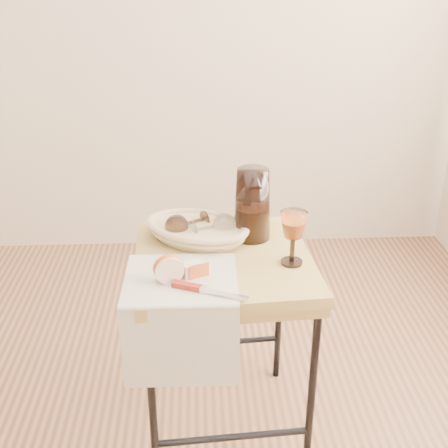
{
  "coord_description": "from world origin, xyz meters",
  "views": [
    {
      "loc": [
        0.4,
        -1.21,
        1.54
      ],
      "look_at": [
        0.47,
        0.34,
        0.8
      ],
      "focal_mm": 46.41,
      "sensor_mm": 36.0,
      "label": 1
    }
  ],
  "objects_px": {
    "pitcher": "(252,204)",
    "table_knife": "(206,290)",
    "wine_goblet": "(293,238)",
    "side_table": "(224,347)",
    "apple_half": "(168,267)",
    "bread_basket": "(197,231)",
    "goblet_lying_b": "(211,227)",
    "goblet_lying_a": "(189,223)",
    "tea_towel": "(181,279)"
  },
  "relations": [
    {
      "from": "apple_half",
      "to": "goblet_lying_a",
      "type": "bearing_deg",
      "value": 66.26
    },
    {
      "from": "apple_half",
      "to": "tea_towel",
      "type": "bearing_deg",
      "value": 1.79
    },
    {
      "from": "wine_goblet",
      "to": "table_knife",
      "type": "bearing_deg",
      "value": -148.31
    },
    {
      "from": "goblet_lying_b",
      "to": "wine_goblet",
      "type": "xyz_separation_m",
      "value": [
        0.24,
        -0.16,
        0.03
      ]
    },
    {
      "from": "side_table",
      "to": "bread_basket",
      "type": "xyz_separation_m",
      "value": [
        -0.08,
        0.12,
        0.37
      ]
    },
    {
      "from": "goblet_lying_a",
      "to": "apple_half",
      "type": "distance_m",
      "value": 0.29
    },
    {
      "from": "bread_basket",
      "to": "wine_goblet",
      "type": "xyz_separation_m",
      "value": [
        0.28,
        -0.18,
        0.06
      ]
    },
    {
      "from": "wine_goblet",
      "to": "goblet_lying_b",
      "type": "bearing_deg",
      "value": 146.12
    },
    {
      "from": "goblet_lying_a",
      "to": "pitcher",
      "type": "distance_m",
      "value": 0.22
    },
    {
      "from": "pitcher",
      "to": "tea_towel",
      "type": "bearing_deg",
      "value": -126.71
    },
    {
      "from": "apple_half",
      "to": "table_knife",
      "type": "distance_m",
      "value": 0.13
    },
    {
      "from": "side_table",
      "to": "bread_basket",
      "type": "distance_m",
      "value": 0.4
    },
    {
      "from": "wine_goblet",
      "to": "table_knife",
      "type": "xyz_separation_m",
      "value": [
        -0.26,
        -0.16,
        -0.07
      ]
    },
    {
      "from": "bread_basket",
      "to": "table_knife",
      "type": "xyz_separation_m",
      "value": [
        0.02,
        -0.34,
        -0.01
      ]
    },
    {
      "from": "goblet_lying_b",
      "to": "side_table",
      "type": "bearing_deg",
      "value": -90.39
    },
    {
      "from": "tea_towel",
      "to": "apple_half",
      "type": "bearing_deg",
      "value": -164.96
    },
    {
      "from": "pitcher",
      "to": "apple_half",
      "type": "xyz_separation_m",
      "value": [
        -0.26,
        -0.27,
        -0.07
      ]
    },
    {
      "from": "wine_goblet",
      "to": "pitcher",
      "type": "bearing_deg",
      "value": 119.39
    },
    {
      "from": "bread_basket",
      "to": "goblet_lying_a",
      "type": "distance_m",
      "value": 0.04
    },
    {
      "from": "goblet_lying_a",
      "to": "pitcher",
      "type": "height_order",
      "value": "pitcher"
    },
    {
      "from": "goblet_lying_a",
      "to": "table_knife",
      "type": "xyz_separation_m",
      "value": [
        0.05,
        -0.35,
        -0.04
      ]
    },
    {
      "from": "goblet_lying_b",
      "to": "tea_towel",
      "type": "bearing_deg",
      "value": -130.04
    },
    {
      "from": "tea_towel",
      "to": "pitcher",
      "type": "distance_m",
      "value": 0.37
    },
    {
      "from": "table_knife",
      "to": "bread_basket",
      "type": "bearing_deg",
      "value": 116.23
    },
    {
      "from": "bread_basket",
      "to": "goblet_lying_a",
      "type": "bearing_deg",
      "value": 178.23
    },
    {
      "from": "side_table",
      "to": "goblet_lying_b",
      "type": "distance_m",
      "value": 0.41
    },
    {
      "from": "bread_basket",
      "to": "pitcher",
      "type": "xyz_separation_m",
      "value": [
        0.18,
        0.01,
        0.09
      ]
    },
    {
      "from": "wine_goblet",
      "to": "tea_towel",
      "type": "bearing_deg",
      "value": -166.19
    },
    {
      "from": "bread_basket",
      "to": "goblet_lying_b",
      "type": "height_order",
      "value": "goblet_lying_b"
    },
    {
      "from": "tea_towel",
      "to": "wine_goblet",
      "type": "xyz_separation_m",
      "value": [
        0.33,
        0.08,
        0.08
      ]
    },
    {
      "from": "goblet_lying_b",
      "to": "table_knife",
      "type": "xyz_separation_m",
      "value": [
        -0.02,
        -0.32,
        -0.04
      ]
    },
    {
      "from": "side_table",
      "to": "apple_half",
      "type": "bearing_deg",
      "value": -138.7
    },
    {
      "from": "side_table",
      "to": "apple_half",
      "type": "relative_size",
      "value": 7.73
    },
    {
      "from": "apple_half",
      "to": "pitcher",
      "type": "bearing_deg",
      "value": 33.93
    },
    {
      "from": "pitcher",
      "to": "wine_goblet",
      "type": "xyz_separation_m",
      "value": [
        0.1,
        -0.18,
        -0.03
      ]
    },
    {
      "from": "table_knife",
      "to": "apple_half",
      "type": "bearing_deg",
      "value": 168.67
    },
    {
      "from": "tea_towel",
      "to": "table_knife",
      "type": "relative_size",
      "value": 1.5
    },
    {
      "from": "goblet_lying_b",
      "to": "pitcher",
      "type": "xyz_separation_m",
      "value": [
        0.13,
        0.03,
        0.07
      ]
    },
    {
      "from": "bread_basket",
      "to": "goblet_lying_b",
      "type": "distance_m",
      "value": 0.05
    },
    {
      "from": "side_table",
      "to": "tea_towel",
      "type": "height_order",
      "value": "tea_towel"
    },
    {
      "from": "wine_goblet",
      "to": "side_table",
      "type": "bearing_deg",
      "value": 165.29
    },
    {
      "from": "tea_towel",
      "to": "goblet_lying_b",
      "type": "height_order",
      "value": "goblet_lying_b"
    },
    {
      "from": "tea_towel",
      "to": "table_knife",
      "type": "bearing_deg",
      "value": -46.72
    },
    {
      "from": "pitcher",
      "to": "table_knife",
      "type": "distance_m",
      "value": 0.39
    },
    {
      "from": "wine_goblet",
      "to": "table_knife",
      "type": "height_order",
      "value": "wine_goblet"
    },
    {
      "from": "goblet_lying_b",
      "to": "wine_goblet",
      "type": "height_order",
      "value": "wine_goblet"
    },
    {
      "from": "bread_basket",
      "to": "side_table",
      "type": "bearing_deg",
      "value": -32.49
    },
    {
      "from": "bread_basket",
      "to": "apple_half",
      "type": "height_order",
      "value": "apple_half"
    },
    {
      "from": "bread_basket",
      "to": "pitcher",
      "type": "distance_m",
      "value": 0.2
    },
    {
      "from": "bread_basket",
      "to": "goblet_lying_b",
      "type": "relative_size",
      "value": 2.46
    }
  ]
}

